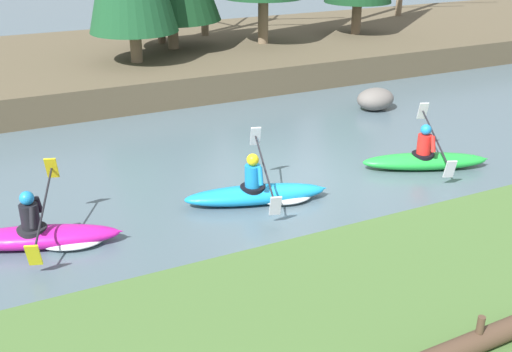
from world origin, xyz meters
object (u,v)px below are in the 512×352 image
kayaker_lead (426,159)px  kayaker_middle (261,193)px  driftwood_log (464,347)px  kayaker_trailing (44,235)px  boulder_midstream (375,99)px

kayaker_lead → kayaker_middle: (-3.92, 0.05, -0.02)m
kayaker_middle → driftwood_log: 5.71m
kayaker_trailing → driftwood_log: 6.78m
kayaker_middle → kayaker_lead: bearing=14.3°
driftwood_log → kayaker_lead: bearing=50.5°
kayaker_lead → driftwood_log: 7.12m
kayaker_trailing → boulder_midstream: kayaker_trailing is taller
kayaker_lead → driftwood_log: bearing=-105.9°
kayaker_lead → kayaker_trailing: size_ratio=0.99×
kayaker_middle → boulder_midstream: bearing=50.6°
kayaker_middle → kayaker_trailing: same height
kayaker_middle → boulder_midstream: kayaker_middle is taller
kayaker_lead → kayaker_trailing: 7.89m
boulder_midstream → kayaker_trailing: bearing=-158.0°
boulder_midstream → driftwood_log: driftwood_log is taller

